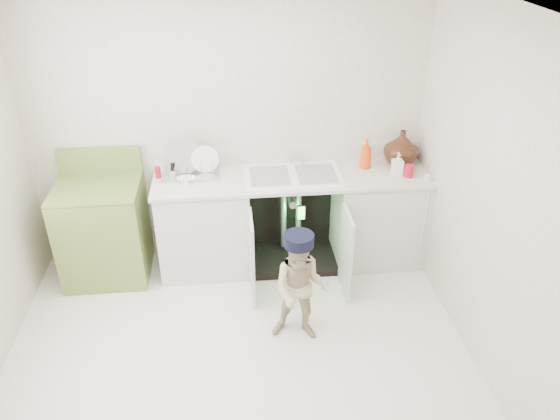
% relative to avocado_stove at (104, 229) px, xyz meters
% --- Properties ---
extents(ground, '(3.50, 3.50, 0.00)m').
position_rel_avocado_stove_xyz_m(ground, '(1.14, -1.18, -0.46)').
color(ground, silver).
rests_on(ground, ground).
extents(room_shell, '(6.00, 5.50, 1.26)m').
position_rel_avocado_stove_xyz_m(room_shell, '(1.14, -1.18, 0.79)').
color(room_shell, silver).
rests_on(room_shell, ground).
extents(counter_run, '(2.44, 1.02, 1.22)m').
position_rel_avocado_stove_xyz_m(counter_run, '(1.72, 0.03, 0.01)').
color(counter_run, silver).
rests_on(counter_run, ground).
extents(avocado_stove, '(0.72, 0.65, 1.12)m').
position_rel_avocado_stove_xyz_m(avocado_stove, '(0.00, 0.00, 0.00)').
color(avocado_stove, olive).
rests_on(avocado_stove, ground).
extents(repair_worker, '(0.51, 0.91, 0.93)m').
position_rel_avocado_stove_xyz_m(repair_worker, '(1.63, -1.01, 0.01)').
color(repair_worker, '#C1AF8B').
rests_on(repair_worker, ground).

